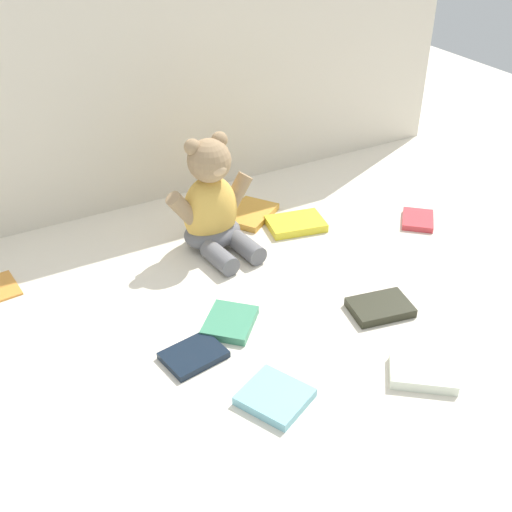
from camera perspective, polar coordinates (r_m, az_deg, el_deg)
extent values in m
plane|color=silver|center=(1.37, -2.20, -1.53)|extent=(3.20, 3.20, 0.00)
cube|color=beige|center=(1.56, -9.58, 16.91)|extent=(1.71, 0.03, 0.71)
ellipsoid|color=#E5B24C|center=(1.43, -4.11, 4.05)|extent=(0.14, 0.11, 0.17)
ellipsoid|color=slate|center=(1.46, -3.92, 2.10)|extent=(0.15, 0.12, 0.06)
sphere|color=#9E7F5B|center=(1.37, -4.21, 8.51)|extent=(0.10, 0.10, 0.10)
ellipsoid|color=tan|center=(1.35, -3.40, 7.72)|extent=(0.04, 0.03, 0.03)
sphere|color=#9E7F5B|center=(1.35, -5.71, 9.67)|extent=(0.04, 0.04, 0.04)
sphere|color=#9E7F5B|center=(1.38, -3.29, 10.34)|extent=(0.04, 0.04, 0.04)
cylinder|color=#9E7F5B|center=(1.39, -6.51, 4.20)|extent=(0.08, 0.04, 0.09)
cylinder|color=#9E7F5B|center=(1.45, -1.69, 5.77)|extent=(0.08, 0.04, 0.09)
cylinder|color=slate|center=(1.38, -3.26, -0.15)|extent=(0.05, 0.10, 0.04)
cylinder|color=slate|center=(1.42, -0.83, 0.76)|extent=(0.05, 0.10, 0.04)
cube|color=#3F8C67|center=(1.23, -2.34, -5.92)|extent=(0.14, 0.14, 0.02)
cube|color=gold|center=(1.57, -0.51, 3.79)|extent=(0.16, 0.15, 0.02)
cube|color=white|center=(1.16, 14.69, -10.06)|extent=(0.14, 0.13, 0.02)
cube|color=yellow|center=(1.53, 3.58, 2.89)|extent=(0.15, 0.11, 0.02)
cube|color=#CE363E|center=(1.60, 14.26, 3.16)|extent=(0.12, 0.12, 0.01)
cube|color=#79BDCC|center=(1.08, 1.70, -12.46)|extent=(0.13, 0.14, 0.02)
cube|color=#13202F|center=(1.16, -5.59, -8.80)|extent=(0.12, 0.10, 0.01)
cube|color=#2B2B1D|center=(1.28, 11.04, -4.53)|extent=(0.13, 0.10, 0.02)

